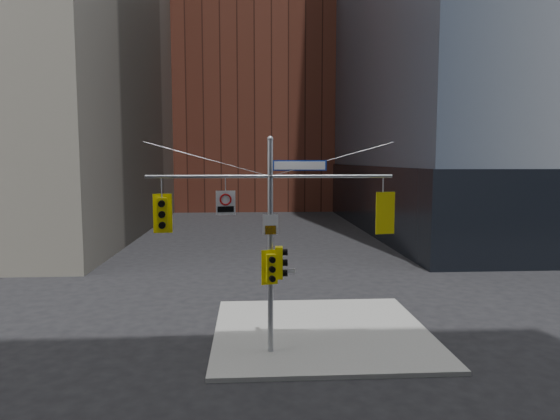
{
  "coord_description": "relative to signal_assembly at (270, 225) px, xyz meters",
  "views": [
    {
      "loc": [
        -0.67,
        -14.13,
        6.53
      ],
      "look_at": [
        0.31,
        2.0,
        4.9
      ],
      "focal_mm": 32.0,
      "sensor_mm": 36.0,
      "label": 1
    }
  ],
  "objects": [
    {
      "name": "podium_ne",
      "position": [
        28.0,
        30.01,
        -1.42
      ],
      "size": [
        36.4,
        36.4,
        6.0
      ],
      "primitive_type": "cube",
      "color": "black",
      "rests_on": "ground"
    },
    {
      "name": "signal_assembly",
      "position": [
        0.0,
        0.0,
        0.0
      ],
      "size": [
        8.0,
        0.8,
        7.3
      ],
      "color": "#979A9F",
      "rests_on": "ground"
    },
    {
      "name": "traffic_light_east_arm",
      "position": [
        3.71,
        0.0,
        0.38
      ],
      "size": [
        0.65,
        0.59,
        1.38
      ],
      "rotation": [
        0.0,
        0.0,
        3.34
      ],
      "color": "#FFEC0D",
      "rests_on": "ground"
    },
    {
      "name": "street_sign_blade",
      "position": [
        0.95,
        0.0,
        1.93
      ],
      "size": [
        1.75,
        0.18,
        0.34
      ],
      "rotation": [
        0.0,
        0.0,
        -0.07
      ],
      "color": "#11319C",
      "rests_on": "ground"
    },
    {
      "name": "street_blade_ns",
      "position": [
        0.0,
        0.46,
        -1.71
      ],
      "size": [
        0.08,
        0.83,
        0.17
      ],
      "rotation": [
        0.0,
        0.0,
        0.06
      ],
      "color": "#145926",
      "rests_on": "ground"
    },
    {
      "name": "traffic_light_west_arm",
      "position": [
        -3.48,
        0.01,
        0.38
      ],
      "size": [
        0.61,
        0.51,
        1.28
      ],
      "rotation": [
        0.0,
        0.0,
        0.1
      ],
      "color": "#FFEC0D",
      "rests_on": "ground"
    },
    {
      "name": "sidewalk_corner",
      "position": [
        2.0,
        2.01,
        -4.34
      ],
      "size": [
        8.0,
        8.0,
        0.15
      ],
      "primitive_type": "cube",
      "color": "gray",
      "rests_on": "ground"
    },
    {
      "name": "brick_midrise",
      "position": [
        0.0,
        56.01,
        9.58
      ],
      "size": [
        26.0,
        20.0,
        28.0
      ],
      "primitive_type": "cube",
      "color": "brown",
      "rests_on": "ground"
    },
    {
      "name": "regulatory_sign_pole",
      "position": [
        0.0,
        -0.12,
        0.01
      ],
      "size": [
        0.49,
        0.07,
        0.64
      ],
      "rotation": [
        0.0,
        0.0,
        0.06
      ],
      "color": "silver",
      "rests_on": "ground"
    },
    {
      "name": "regulatory_sign_arm",
      "position": [
        -1.45,
        -0.02,
        0.76
      ],
      "size": [
        0.63,
        0.12,
        0.78
      ],
      "rotation": [
        0.0,
        0.0,
        0.12
      ],
      "color": "silver",
      "rests_on": "ground"
    },
    {
      "name": "traffic_light_pole_side",
      "position": [
        0.32,
        0.01,
        -1.26
      ],
      "size": [
        0.42,
        0.35,
        1.06
      ],
      "rotation": [
        0.0,
        0.0,
        1.53
      ],
      "color": "#FFEC0D",
      "rests_on": "ground"
    },
    {
      "name": "traffic_light_pole_front",
      "position": [
        -0.0,
        -0.27,
        -1.38
      ],
      "size": [
        0.54,
        0.49,
        1.15
      ],
      "rotation": [
        0.0,
        0.0,
        0.22
      ],
      "color": "#FFEC0D",
      "rests_on": "ground"
    },
    {
      "name": "street_blade_ew",
      "position": [
        0.45,
        0.01,
        -1.56
      ],
      "size": [
        0.72,
        0.12,
        0.14
      ],
      "rotation": [
        0.0,
        0.0,
        0.13
      ],
      "color": "silver",
      "rests_on": "ground"
    },
    {
      "name": "ground",
      "position": [
        0.0,
        -1.99,
        -4.42
      ],
      "size": [
        160.0,
        160.0,
        0.0
      ],
      "primitive_type": "plane",
      "color": "black",
      "rests_on": "ground"
    }
  ]
}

